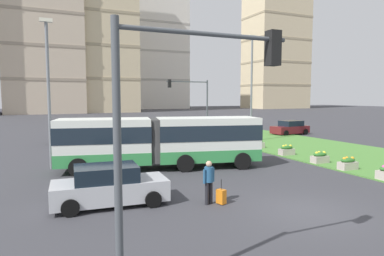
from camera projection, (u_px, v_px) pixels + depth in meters
ground_plane at (306, 211)px, 12.57m from camera, size 260.00×260.00×0.00m
grass_median at (330, 151)px, 26.28m from camera, size 10.00×70.00×0.08m
articulated_bus at (161, 141)px, 19.99m from camera, size 12.05×4.98×3.00m
car_black_sedan at (77, 135)px, 31.26m from camera, size 4.51×2.26×1.58m
car_maroon_sedan at (290, 128)px, 38.07m from camera, size 4.56×2.38×1.58m
car_silver_hatch at (109, 186)px, 13.27m from camera, size 4.51×2.25×1.58m
pedestrian_crossing at (209, 179)px, 13.34m from camera, size 0.56×0.36×1.74m
rolling_suitcase at (221, 196)px, 13.40m from camera, size 0.34×0.42×0.97m
flower_planter_1 at (348, 163)px, 19.44m from camera, size 1.10×0.56×0.74m
flower_planter_2 at (320, 157)px, 21.40m from camera, size 1.10×0.56×0.74m
flower_planter_3 at (287, 150)px, 24.32m from camera, size 1.10×0.56×0.74m
flower_planter_4 at (257, 144)px, 27.65m from camera, size 1.10×0.56×0.74m
traffic_light_near_left at (181, 109)px, 7.01m from camera, size 4.00×0.28×5.76m
traffic_light_far_right at (194, 98)px, 34.34m from camera, size 4.51×0.28×5.96m
streetlight_left at (48, 88)px, 19.51m from camera, size 0.70×0.28×8.68m
streetlight_median at (252, 84)px, 31.48m from camera, size 0.70×0.28×9.90m
apartment_tower_westcentre at (43, 35)px, 89.05m from camera, size 19.15×19.32×40.66m
apartment_tower_centre at (102, 18)px, 94.55m from camera, size 17.63×16.62×52.14m
apartment_tower_eastcentre at (157, 55)px, 125.27m from camera, size 19.31×18.13×39.48m
apartment_tower_east at (276, 53)px, 126.28m from camera, size 21.26×14.99×41.08m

